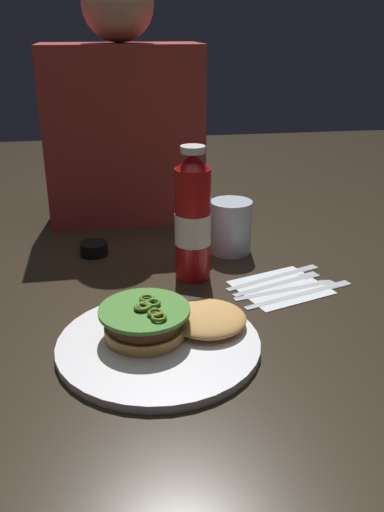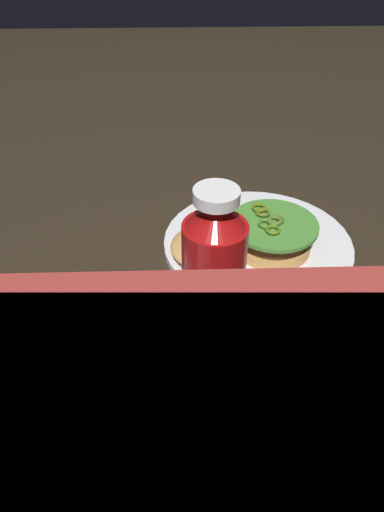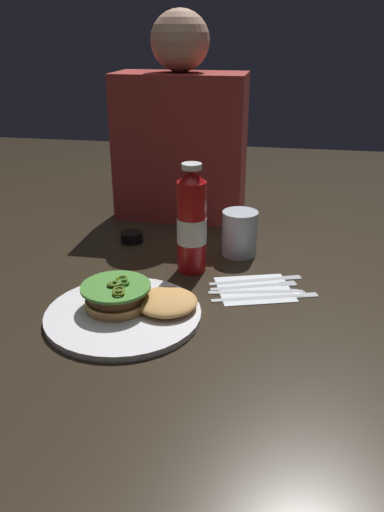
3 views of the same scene
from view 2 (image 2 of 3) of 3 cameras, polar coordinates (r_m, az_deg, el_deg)
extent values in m
plane|color=#2C2318|center=(0.68, 6.46, -4.70)|extent=(3.00, 3.00, 0.00)
cylinder|color=white|center=(0.77, 7.82, 1.47)|extent=(0.30, 0.30, 0.01)
cylinder|color=tan|center=(0.75, 9.46, 1.61)|extent=(0.12, 0.12, 0.02)
cylinder|color=#512D19|center=(0.74, 9.60, 2.66)|extent=(0.11, 0.11, 0.02)
cylinder|color=red|center=(0.73, 9.69, 3.35)|extent=(0.10, 0.10, 0.01)
cylinder|color=#468732|center=(0.73, 9.74, 3.74)|extent=(0.13, 0.13, 0.01)
torus|color=#487529|center=(0.73, 9.79, 4.16)|extent=(0.02, 0.02, 0.01)
torus|color=#566819|center=(0.74, 8.46, 5.19)|extent=(0.02, 0.02, 0.01)
torus|color=#596D13|center=(0.75, 8.03, 5.73)|extent=(0.02, 0.02, 0.01)
torus|color=#447824|center=(0.72, 8.81, 3.83)|extent=(0.02, 0.02, 0.01)
torus|color=#4D6718|center=(0.73, 10.07, 4.32)|extent=(0.02, 0.02, 0.01)
torus|color=#517213|center=(0.71, 9.64, 3.12)|extent=(0.02, 0.02, 0.01)
ellipsoid|color=tan|center=(0.72, 2.17, 1.13)|extent=(0.12, 0.12, 0.03)
cylinder|color=#A91111|center=(0.52, 2.45, -5.83)|extent=(0.06, 0.06, 0.21)
cone|color=#A91111|center=(0.44, 2.86, 5.02)|extent=(0.06, 0.06, 0.03)
cylinder|color=white|center=(0.43, 2.94, 7.19)|extent=(0.04, 0.04, 0.01)
cylinder|color=white|center=(0.52, 2.43, -6.37)|extent=(0.07, 0.07, 0.06)
cylinder|color=silver|center=(0.49, -8.90, -19.16)|extent=(0.09, 0.09, 0.11)
cube|color=white|center=(0.65, -11.50, -7.91)|extent=(0.19, 0.17, 0.00)
cube|color=silver|center=(0.68, -12.14, -5.42)|extent=(0.19, 0.07, 0.00)
cube|color=silver|center=(0.68, -19.13, -6.88)|extent=(0.08, 0.04, 0.00)
cube|color=silver|center=(0.66, -11.75, -6.92)|extent=(0.20, 0.05, 0.00)
ellipsoid|color=silver|center=(0.67, -19.02, -7.93)|extent=(0.04, 0.03, 0.00)
cube|color=silver|center=(0.64, -11.33, -8.52)|extent=(0.18, 0.07, 0.00)
cube|color=silver|center=(0.64, -18.20, -10.16)|extent=(0.04, 0.03, 0.00)
cube|color=silver|center=(0.62, -10.88, -10.21)|extent=(0.18, 0.08, 0.00)
cube|color=silver|center=(0.62, -17.84, -11.95)|extent=(0.08, 0.05, 0.00)
camera|label=1|loc=(1.30, 8.18, 37.33)|focal=38.10mm
camera|label=3|loc=(1.43, -10.80, 39.93)|focal=36.15mm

